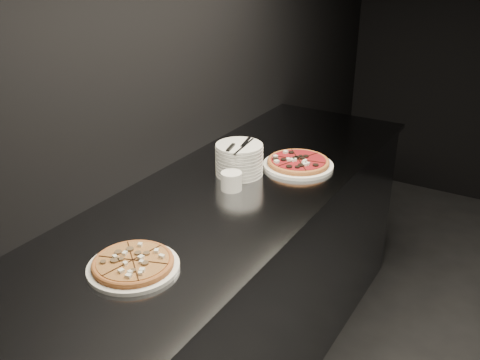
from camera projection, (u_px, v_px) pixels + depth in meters
The scene contains 7 objects.
wall_left at pixel (143, 62), 2.07m from camera, with size 0.02×5.00×2.80m, color black.
counter at pixel (226, 290), 2.29m from camera, with size 0.74×2.44×0.92m.
pizza_mushroom at pixel (133, 264), 1.62m from camera, with size 0.32×0.32×0.03m.
pizza_tomato at pixel (298, 163), 2.34m from camera, with size 0.32×0.32×0.04m.
plate_stack at pixel (239, 159), 2.25m from camera, with size 0.20×0.20×0.13m.
cutlery at pixel (239, 145), 2.20m from camera, with size 0.07×0.21×0.01m.
ramekin at pixel (231, 181), 2.12m from camera, with size 0.08×0.08×0.07m.
Camera 1 is at (-1.11, -1.58, 1.85)m, focal length 40.00 mm.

